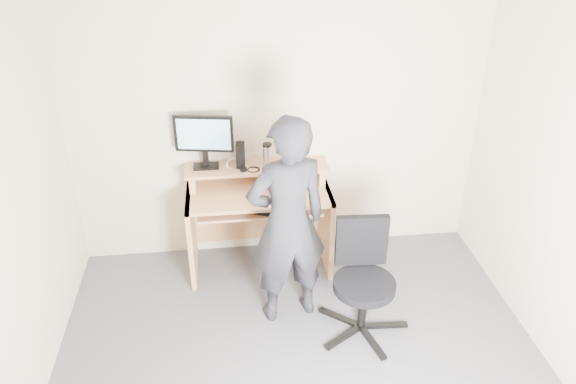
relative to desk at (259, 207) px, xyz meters
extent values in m
cube|color=beige|center=(0.20, 0.22, 0.70)|extent=(3.50, 0.02, 2.50)
cube|color=white|center=(0.20, -1.53, 1.95)|extent=(3.50, 3.50, 0.02)
cube|color=tan|center=(-0.58, -0.08, -0.17)|extent=(0.04, 0.60, 0.75)
cube|color=tan|center=(0.58, -0.08, -0.17)|extent=(0.04, 0.60, 0.75)
cube|color=tan|center=(0.00, -0.08, 0.19)|extent=(1.20, 0.60, 0.03)
cube|color=tan|center=(0.00, -0.16, 0.09)|extent=(1.02, 0.38, 0.02)
cube|color=tan|center=(-0.54, 0.07, 0.28)|extent=(0.05, 0.28, 0.15)
cube|color=tan|center=(0.54, 0.07, 0.28)|extent=(0.05, 0.28, 0.15)
cube|color=tan|center=(0.00, 0.07, 0.35)|extent=(1.20, 0.30, 0.02)
cube|color=tan|center=(0.00, 0.21, -0.12)|extent=(1.20, 0.03, 0.65)
cube|color=black|center=(-0.42, 0.10, 0.37)|extent=(0.21, 0.14, 0.01)
cube|color=black|center=(-0.42, 0.12, 0.44)|extent=(0.05, 0.04, 0.14)
cube|color=black|center=(-0.42, 0.10, 0.67)|extent=(0.48, 0.12, 0.31)
cube|color=#7FB3DC|center=(-0.42, 0.08, 0.67)|extent=(0.43, 0.08, 0.26)
cube|color=black|center=(-0.13, 0.09, 0.46)|extent=(0.08, 0.14, 0.20)
cylinder|color=silver|center=(0.09, 0.08, 0.45)|extent=(0.10, 0.10, 0.17)
cube|color=black|center=(0.28, 0.02, 0.37)|extent=(0.09, 0.14, 0.01)
cube|color=black|center=(-0.12, -0.02, 0.38)|extent=(0.06, 0.05, 0.03)
torus|color=silver|center=(-0.18, 0.11, 0.37)|extent=(0.17, 0.17, 0.06)
cube|color=black|center=(-0.11, -0.17, 0.12)|extent=(0.49, 0.33, 0.03)
ellipsoid|color=black|center=(0.25, -0.18, 0.22)|extent=(0.11, 0.08, 0.04)
cube|color=black|center=(0.88, -1.02, -0.51)|extent=(0.35, 0.07, 0.03)
cube|color=black|center=(0.76, -0.84, -0.51)|extent=(0.17, 0.34, 0.03)
cube|color=black|center=(0.55, -0.89, -0.51)|extent=(0.30, 0.26, 0.03)
cube|color=black|center=(0.54, -1.11, -0.51)|extent=(0.32, 0.23, 0.03)
cube|color=black|center=(0.74, -1.18, -0.51)|extent=(0.13, 0.35, 0.03)
cylinder|color=black|center=(0.70, -1.01, -0.32)|extent=(0.06, 0.06, 0.37)
cylinder|color=black|center=(0.70, -1.01, -0.12)|extent=(0.46, 0.46, 0.06)
cube|color=black|center=(0.71, -0.81, 0.14)|extent=(0.39, 0.08, 0.41)
imported|color=black|center=(0.16, -0.73, 0.29)|extent=(0.68, 0.53, 1.67)
camera|label=1|loc=(-0.24, -4.15, 2.47)|focal=35.00mm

